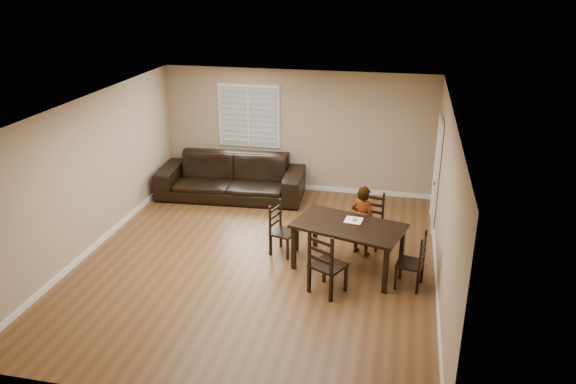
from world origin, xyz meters
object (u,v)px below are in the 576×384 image
(chair_left, at_px, (279,230))
(child, at_px, (363,221))
(dining_table, at_px, (349,229))
(donut, at_px, (355,219))
(chair_far, at_px, (323,267))
(chair_right, at_px, (417,264))
(chair_near, at_px, (371,220))
(sofa, at_px, (231,177))

(chair_left, distance_m, child, 1.47)
(dining_table, distance_m, chair_left, 1.35)
(chair_left, bearing_deg, donut, -81.05)
(chair_far, distance_m, chair_right, 1.50)
(child, xyz_separation_m, donut, (-0.10, -0.43, 0.21))
(chair_left, bearing_deg, chair_right, -90.07)
(chair_far, xyz_separation_m, chair_left, (-0.98, 1.25, -0.06))
(chair_right, bearing_deg, child, -124.72)
(chair_near, bearing_deg, chair_right, -48.85)
(chair_far, relative_size, sofa, 0.34)
(sofa, bearing_deg, chair_left, -58.95)
(dining_table, distance_m, chair_near, 1.14)
(chair_left, relative_size, child, 0.73)
(chair_right, bearing_deg, dining_table, -96.76)
(chair_near, distance_m, chair_right, 1.64)
(chair_far, height_order, chair_left, chair_far)
(dining_table, relative_size, sofa, 0.62)
(chair_near, relative_size, donut, 10.54)
(chair_right, relative_size, sofa, 0.30)
(chair_near, height_order, child, child)
(chair_near, height_order, chair_far, chair_far)
(dining_table, bearing_deg, chair_far, -91.63)
(chair_near, distance_m, child, 0.51)
(dining_table, bearing_deg, child, 90.00)
(chair_far, distance_m, sofa, 4.38)
(dining_table, bearing_deg, chair_near, 90.57)
(dining_table, relative_size, chair_left, 2.10)
(dining_table, height_order, donut, donut)
(child, bearing_deg, sofa, -7.10)
(chair_far, relative_size, donut, 11.43)
(dining_table, xyz_separation_m, chair_far, (-0.28, -0.88, -0.25))
(dining_table, distance_m, sofa, 3.92)
(chair_near, bearing_deg, chair_left, -145.05)
(child, bearing_deg, dining_table, 100.89)
(chair_left, bearing_deg, child, -63.68)
(chair_far, xyz_separation_m, child, (0.46, 1.49, 0.15))
(dining_table, bearing_deg, chair_right, -1.43)
(chair_right, bearing_deg, chair_left, -96.03)
(dining_table, height_order, chair_far, chair_far)
(chair_near, bearing_deg, chair_far, -95.67)
(chair_near, bearing_deg, sofa, 163.97)
(chair_far, height_order, sofa, chair_far)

